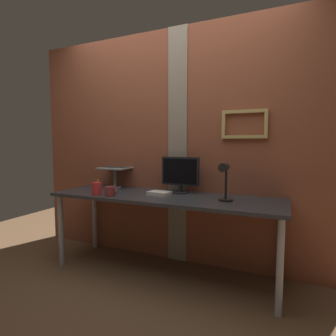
{
  "coord_description": "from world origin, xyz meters",
  "views": [
    {
      "loc": [
        1.11,
        -2.23,
        1.22
      ],
      "look_at": [
        0.06,
        0.13,
        0.99
      ],
      "focal_mm": 28.97,
      "sensor_mm": 36.0,
      "label": 1
    }
  ],
  "objects": [
    {
      "name": "laptop",
      "position": [
        -0.62,
        0.3,
        1.02
      ],
      "size": [
        0.33,
        0.31,
        0.24
      ],
      "color": "#ADB2B7",
      "rests_on": "laptop_stand"
    },
    {
      "name": "coffee_mug",
      "position": [
        -0.38,
        -0.2,
        0.79
      ],
      "size": [
        0.13,
        0.09,
        0.09
      ],
      "color": "maroon",
      "rests_on": "desk"
    },
    {
      "name": "desk",
      "position": [
        0.06,
        0.03,
        0.67
      ],
      "size": [
        2.16,
        0.64,
        0.74
      ],
      "color": "#333338",
      "rests_on": "ground_plane"
    },
    {
      "name": "ground_plane",
      "position": [
        0.0,
        0.0,
        0.0
      ],
      "size": [
        6.0,
        6.0,
        0.0
      ],
      "primitive_type": "plane",
      "color": "brown"
    },
    {
      "name": "pen_cup",
      "position": [
        -0.53,
        -0.2,
        0.8
      ],
      "size": [
        0.09,
        0.09,
        0.15
      ],
      "color": "red",
      "rests_on": "desk"
    },
    {
      "name": "paper_clutter_stack",
      "position": [
        0.02,
        0.03,
        0.76
      ],
      "size": [
        0.22,
        0.16,
        0.03
      ],
      "primitive_type": "cube",
      "rotation": [
        0.0,
        0.0,
        -0.12
      ],
      "color": "silver",
      "rests_on": "desk"
    },
    {
      "name": "brick_wall_back",
      "position": [
        0.0,
        0.41,
        1.19
      ],
      "size": [
        3.32,
        0.16,
        2.38
      ],
      "color": "brown",
      "rests_on": "ground_plane"
    },
    {
      "name": "laptop_stand",
      "position": [
        -0.62,
        0.23,
        0.89
      ],
      "size": [
        0.28,
        0.22,
        0.21
      ],
      "color": "gray",
      "rests_on": "desk"
    },
    {
      "name": "monitor",
      "position": [
        0.15,
        0.23,
        0.94
      ],
      "size": [
        0.38,
        0.18,
        0.35
      ],
      "color": "black",
      "rests_on": "desk"
    },
    {
      "name": "desk_lamp",
      "position": [
        0.64,
        -0.03,
        0.95
      ],
      "size": [
        0.12,
        0.2,
        0.33
      ],
      "color": "black",
      "rests_on": "desk"
    }
  ]
}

